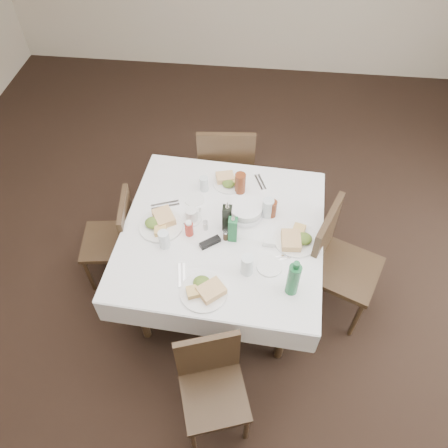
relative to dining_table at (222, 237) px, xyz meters
name	(u,v)px	position (x,y,z in m)	size (l,w,h in m)	color
ground_plane	(219,297)	(-0.02, -0.09, -0.68)	(7.00, 7.00, 0.00)	black
room_shell	(216,125)	(-0.02, -0.09, 1.03)	(6.04, 7.04, 2.80)	beige
dining_table	(222,237)	(0.00, 0.00, 0.00)	(1.45, 1.45, 0.76)	black
chair_north	(226,165)	(-0.06, 0.89, -0.13)	(0.50, 0.50, 0.98)	black
chair_south	(211,379)	(0.03, -0.93, -0.22)	(0.49, 0.49, 0.82)	black
chair_east	(335,258)	(0.81, 0.00, -0.13)	(0.60, 0.60, 0.97)	black
chair_west	(117,236)	(-0.82, 0.09, -0.21)	(0.45, 0.45, 0.84)	black
meal_north	(228,181)	(0.00, 0.46, 0.10)	(0.25, 0.25, 0.05)	white
meal_south	(205,290)	(-0.05, -0.50, 0.10)	(0.30, 0.30, 0.06)	white
meal_east	(296,239)	(0.50, -0.04, 0.10)	(0.31, 0.31, 0.07)	white
meal_west	(160,223)	(-0.43, -0.01, 0.10)	(0.31, 0.31, 0.07)	white
side_plate_a	(194,199)	(-0.23, 0.26, 0.08)	(0.14, 0.14, 0.01)	white
side_plate_b	(269,266)	(0.33, -0.27, 0.08)	(0.17, 0.17, 0.01)	white
water_n	(204,184)	(-0.18, 0.37, 0.14)	(0.06, 0.06, 0.12)	silver
water_s	(247,265)	(0.19, -0.33, 0.15)	(0.08, 0.08, 0.15)	silver
water_e	(268,208)	(0.30, 0.17, 0.15)	(0.08, 0.08, 0.15)	silver
water_w	(164,239)	(-0.37, -0.18, 0.14)	(0.07, 0.07, 0.13)	silver
iced_tea_a	(240,183)	(0.09, 0.38, 0.16)	(0.08, 0.08, 0.17)	maroon
iced_tea_b	(272,209)	(0.33, 0.17, 0.15)	(0.07, 0.07, 0.14)	maroon
bread_basket	(246,211)	(0.15, 0.16, 0.12)	(0.25, 0.25, 0.08)	silver
oil_cruet_dark	(227,217)	(0.03, 0.02, 0.19)	(0.06, 0.06, 0.26)	black
oil_cruet_green	(233,228)	(0.08, -0.07, 0.18)	(0.06, 0.06, 0.25)	#186131
ketchup_bottle	(189,228)	(-0.22, -0.06, 0.14)	(0.06, 0.06, 0.12)	#A7291D
salt_shaker	(205,225)	(-0.12, 0.00, 0.11)	(0.03, 0.03, 0.07)	white
pepper_shaker	(226,235)	(0.03, -0.08, 0.12)	(0.04, 0.04, 0.08)	#382819
coffee_mug	(192,215)	(-0.22, 0.07, 0.12)	(0.14, 0.14, 0.10)	white
sunglasses	(210,242)	(-0.07, -0.13, 0.09)	(0.14, 0.13, 0.03)	black
green_bottle	(293,279)	(0.47, -0.44, 0.21)	(0.08, 0.08, 0.30)	#186131
sugar_caddy	(269,243)	(0.32, -0.09, 0.10)	(0.08, 0.05, 0.04)	white
cutlery_n	(260,182)	(0.23, 0.49, 0.08)	(0.10, 0.17, 0.01)	silver
cutlery_s	(182,275)	(-0.21, -0.40, 0.08)	(0.08, 0.19, 0.01)	silver
cutlery_e	(280,258)	(0.40, -0.20, 0.08)	(0.16, 0.10, 0.01)	silver
cutlery_w	(165,205)	(-0.44, 0.18, 0.08)	(0.21, 0.12, 0.01)	silver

